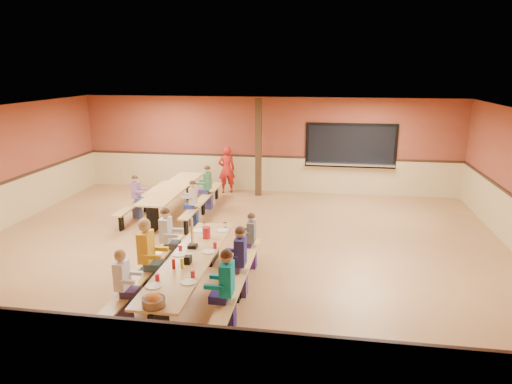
# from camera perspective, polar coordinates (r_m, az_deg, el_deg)

# --- Properties ---
(ground) EXTENTS (12.00, 12.00, 0.00)m
(ground) POSITION_cam_1_polar(r_m,az_deg,el_deg) (10.21, -2.33, -7.04)
(ground) COLOR brown
(ground) RESTS_ON ground
(room_envelope) EXTENTS (12.04, 10.04, 3.02)m
(room_envelope) POSITION_cam_1_polar(r_m,az_deg,el_deg) (9.97, -2.37, -3.36)
(room_envelope) COLOR brown
(room_envelope) RESTS_ON ground
(kitchen_pass_through) EXTENTS (2.78, 0.28, 1.38)m
(kitchen_pass_through) POSITION_cam_1_polar(r_m,az_deg,el_deg) (14.43, 11.76, 5.47)
(kitchen_pass_through) COLOR black
(kitchen_pass_through) RESTS_ON ground
(structural_post) EXTENTS (0.18, 0.18, 3.00)m
(structural_post) POSITION_cam_1_polar(r_m,az_deg,el_deg) (14.01, 0.30, 5.54)
(structural_post) COLOR #322010
(structural_post) RESTS_ON ground
(cafeteria_table_main) EXTENTS (1.91, 3.70, 0.74)m
(cafeteria_table_main) POSITION_cam_1_polar(r_m,az_deg,el_deg) (8.03, -8.12, -9.55)
(cafeteria_table_main) COLOR #B78948
(cafeteria_table_main) RESTS_ON ground
(cafeteria_table_second) EXTENTS (1.91, 3.70, 0.74)m
(cafeteria_table_second) POSITION_cam_1_polar(r_m,az_deg,el_deg) (12.66, -10.27, -0.29)
(cafeteria_table_second) COLOR #B78948
(cafeteria_table_second) RESTS_ON ground
(seated_child_white_left) EXTENTS (0.36, 0.29, 1.19)m
(seated_child_white_left) POSITION_cam_1_polar(r_m,az_deg,el_deg) (7.52, -16.34, -11.27)
(seated_child_white_left) COLOR white
(seated_child_white_left) RESTS_ON ground
(seated_adult_yellow) EXTENTS (0.44, 0.36, 1.35)m
(seated_adult_yellow) POSITION_cam_1_polar(r_m,az_deg,el_deg) (8.30, -13.52, -7.86)
(seated_adult_yellow) COLOR gold
(seated_adult_yellow) RESTS_ON ground
(seated_child_grey_left) EXTENTS (0.39, 0.32, 1.24)m
(seated_child_grey_left) POSITION_cam_1_polar(r_m,az_deg,el_deg) (9.18, -11.15, -5.78)
(seated_child_grey_left) COLOR #BDBDBD
(seated_child_grey_left) RESTS_ON ground
(seated_child_teal_right) EXTENTS (0.40, 0.33, 1.27)m
(seated_child_teal_right) POSITION_cam_1_polar(r_m,az_deg,el_deg) (7.04, -3.63, -12.16)
(seated_child_teal_right) COLOR #0C7F88
(seated_child_teal_right) RESTS_ON ground
(seated_child_navy_right) EXTENTS (0.39, 0.32, 1.25)m
(seated_child_navy_right) POSITION_cam_1_polar(r_m,az_deg,el_deg) (7.99, -1.95, -8.72)
(seated_child_navy_right) COLOR #211C53
(seated_child_navy_right) RESTS_ON ground
(seated_child_char_right) EXTENTS (0.33, 0.27, 1.13)m
(seated_child_char_right) POSITION_cam_1_polar(r_m,az_deg,el_deg) (9.06, -0.58, -6.16)
(seated_child_char_right) COLOR #4D5257
(seated_child_char_right) RESTS_ON ground
(seated_child_purple_sec) EXTENTS (0.34, 0.28, 1.15)m
(seated_child_purple_sec) POSITION_cam_1_polar(r_m,az_deg,el_deg) (12.43, -14.74, -0.61)
(seated_child_purple_sec) COLOR #87567E
(seated_child_purple_sec) RESTS_ON ground
(seated_child_green_sec) EXTENTS (0.38, 0.31, 1.22)m
(seated_child_green_sec) POSITION_cam_1_polar(r_m,az_deg,el_deg) (12.89, -6.05, 0.55)
(seated_child_green_sec) COLOR #34724A
(seated_child_green_sec) RESTS_ON ground
(seated_child_tan_sec) EXTENTS (0.34, 0.28, 1.15)m
(seated_child_tan_sec) POSITION_cam_1_polar(r_m,az_deg,el_deg) (11.58, -7.85, -1.41)
(seated_child_tan_sec) COLOR #B7A091
(seated_child_tan_sec) RESTS_ON ground
(standing_woman) EXTENTS (0.64, 0.55, 1.50)m
(standing_woman) POSITION_cam_1_polar(r_m,az_deg,el_deg) (14.49, -3.69, 2.82)
(standing_woman) COLOR #B21B14
(standing_woman) RESTS_ON ground
(punch_pitcher) EXTENTS (0.16, 0.16, 0.22)m
(punch_pitcher) POSITION_cam_1_polar(r_m,az_deg,el_deg) (8.73, -6.22, -5.08)
(punch_pitcher) COLOR red
(punch_pitcher) RESTS_ON cafeteria_table_main
(chip_bowl) EXTENTS (0.32, 0.32, 0.15)m
(chip_bowl) POSITION_cam_1_polar(r_m,az_deg,el_deg) (6.52, -12.68, -13.15)
(chip_bowl) COLOR orange
(chip_bowl) RESTS_ON cafeteria_table_main
(napkin_dispenser) EXTENTS (0.10, 0.14, 0.13)m
(napkin_dispenser) POSITION_cam_1_polar(r_m,az_deg,el_deg) (7.71, -8.49, -8.36)
(napkin_dispenser) COLOR black
(napkin_dispenser) RESTS_ON cafeteria_table_main
(condiment_mustard) EXTENTS (0.06, 0.06, 0.17)m
(condiment_mustard) POSITION_cam_1_polar(r_m,az_deg,el_deg) (7.54, -9.22, -8.80)
(condiment_mustard) COLOR yellow
(condiment_mustard) RESTS_ON cafeteria_table_main
(condiment_ketchup) EXTENTS (0.06, 0.06, 0.17)m
(condiment_ketchup) POSITION_cam_1_polar(r_m,az_deg,el_deg) (7.55, -10.25, -8.82)
(condiment_ketchup) COLOR #B2140F
(condiment_ketchup) RESTS_ON cafeteria_table_main
(table_paddle) EXTENTS (0.16, 0.16, 0.56)m
(table_paddle) POSITION_cam_1_polar(r_m,az_deg,el_deg) (8.31, -7.95, -6.04)
(table_paddle) COLOR black
(table_paddle) RESTS_ON cafeteria_table_main
(place_settings) EXTENTS (0.65, 3.30, 0.11)m
(place_settings) POSITION_cam_1_polar(r_m,az_deg,el_deg) (7.92, -8.20, -7.78)
(place_settings) COLOR beige
(place_settings) RESTS_ON cafeteria_table_main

